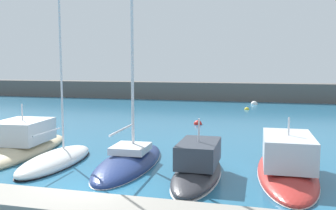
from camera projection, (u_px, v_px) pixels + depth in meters
The scene contains 11 objects.
ground_plane at pixel (92, 191), 15.22m from camera, with size 120.00×120.00×0.00m, color #236084.
dock_pier at pixel (67, 204), 13.23m from camera, with size 20.15×1.96×0.35m, color gray.
breakwater_seawall at pixel (217, 91), 54.43m from camera, with size 108.00×3.14×2.57m, color #5B5651.
motorboat_sand_nearest at pixel (20, 145), 21.56m from camera, with size 3.69×9.98×3.18m.
sailboat_white_second at pixel (56, 160), 19.27m from camera, with size 2.19×6.39×9.99m.
sailboat_navy_third at pixel (130, 161), 19.12m from camera, with size 2.87×8.19×14.66m.
motorboat_charcoal_fourth at pixel (198, 167), 17.02m from camera, with size 2.10×6.54×2.91m.
motorboat_red_fifth at pixel (287, 164), 17.41m from camera, with size 2.87×9.14×3.14m.
mooring_buoy_yellow at pixel (247, 110), 42.80m from camera, with size 0.55×0.55×0.55m, color yellow.
mooring_buoy_white at pixel (254, 104), 48.54m from camera, with size 0.88×0.88×0.88m, color white.
mooring_buoy_red at pixel (198, 124), 32.16m from camera, with size 0.72×0.72×0.72m, color red.
Camera 1 is at (6.72, -13.49, 5.14)m, focal length 39.63 mm.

